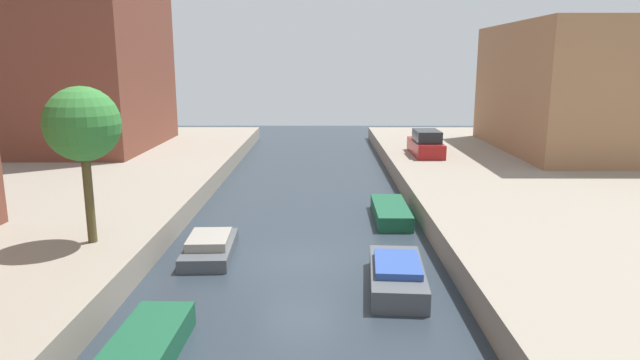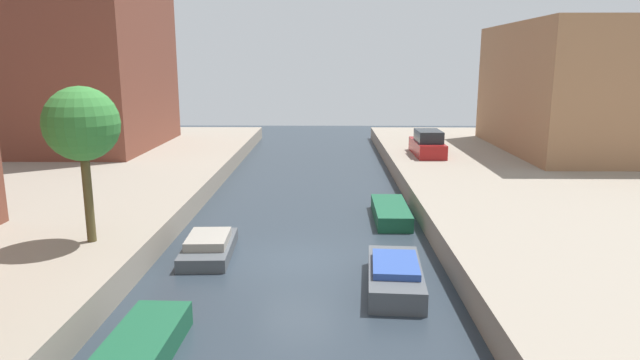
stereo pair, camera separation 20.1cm
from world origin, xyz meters
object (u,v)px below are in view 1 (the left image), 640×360
object	(u,v)px
parked_car	(426,144)
moored_boat_right_2	(397,275)
street_tree_2	(83,125)
moored_boat_left_3	(210,247)
moored_boat_left_2	(148,344)
low_block_right	(581,88)
moored_boat_right_3	(391,212)

from	to	relation	value
parked_car	moored_boat_right_2	xyz separation A→B (m)	(-4.31, -19.05, -1.29)
parked_car	street_tree_2	bearing A→B (deg)	-128.99
moored_boat_left_3	moored_boat_left_2	bearing A→B (deg)	-90.61
low_block_right	moored_boat_left_2	size ratio (longest dim) A/B	4.36
low_block_right	moored_boat_right_3	world-z (taller)	low_block_right
low_block_right	moored_boat_left_2	world-z (taller)	low_block_right
moored_boat_left_2	parked_car	bearing A→B (deg)	65.08
street_tree_2	moored_boat_right_3	distance (m)	13.20
low_block_right	moored_boat_left_3	bearing A→B (deg)	-139.34
moored_boat_left_2	moored_boat_left_3	xyz separation A→B (m)	(0.07, 6.99, 0.00)
low_block_right	street_tree_2	xyz separation A→B (m)	(-24.85, -19.71, -0.28)
street_tree_2	moored_boat_left_3	xyz separation A→B (m)	(3.59, 1.44, -4.57)
moored_boat_left_2	moored_boat_right_2	world-z (taller)	moored_boat_right_2
parked_car	moored_boat_left_2	bearing A→B (deg)	-114.92
parked_car	moored_boat_right_2	world-z (taller)	parked_car
street_tree_2	moored_boat_left_2	xyz separation A→B (m)	(3.51, -5.55, -4.57)
low_block_right	street_tree_2	bearing A→B (deg)	-141.58
street_tree_2	parked_car	bearing A→B (deg)	51.01
moored_boat_left_2	moored_boat_right_2	bearing A→B (deg)	32.77
street_tree_2	moored_boat_right_2	bearing A→B (deg)	-7.92
moored_boat_left_2	moored_boat_right_3	size ratio (longest dim) A/B	0.80
low_block_right	parked_car	size ratio (longest dim) A/B	3.25
low_block_right	street_tree_2	distance (m)	31.71
street_tree_2	moored_boat_left_3	bearing A→B (deg)	21.92
low_block_right	moored_boat_right_3	distance (m)	20.14
parked_car	moored_boat_left_3	xyz separation A→B (m)	(-10.71, -16.21, -1.35)
moored_boat_left_2	moored_boat_right_2	distance (m)	7.69
street_tree_2	moored_boat_right_2	world-z (taller)	street_tree_2
moored_boat_right_3	moored_boat_left_3	bearing A→B (deg)	-146.08
parked_car	moored_boat_left_2	world-z (taller)	parked_car
street_tree_2	moored_boat_right_2	xyz separation A→B (m)	(9.98, -1.39, -4.51)
low_block_right	street_tree_2	world-z (taller)	low_block_right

